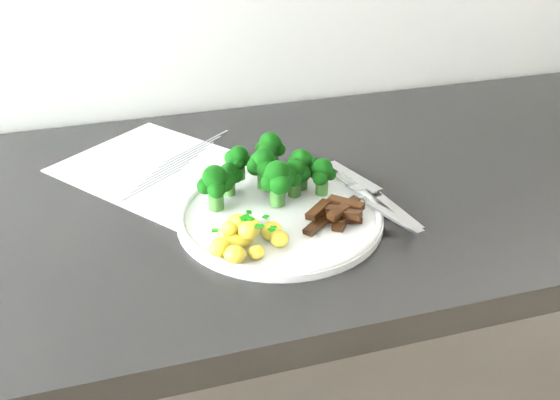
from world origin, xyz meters
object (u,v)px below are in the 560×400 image
object	(u,v)px
knife	(383,202)
potatoes	(243,237)
plate	(280,215)
beef_strips	(338,213)
fork	(378,205)
broccoli	(268,170)
recipe_paper	(169,171)

from	to	relation	value
knife	potatoes	bearing A→B (deg)	-166.13
plate	beef_strips	size ratio (longest dim) A/B	2.78
beef_strips	fork	bearing A→B (deg)	8.08
broccoli	beef_strips	world-z (taller)	broccoli
potatoes	plate	bearing A→B (deg)	42.58
plate	recipe_paper	bearing A→B (deg)	124.78
plate	potatoes	size ratio (longest dim) A/B	2.76
potatoes	knife	distance (m)	0.21
potatoes	broccoli	bearing A→B (deg)	60.88
recipe_paper	broccoli	bearing A→B (deg)	-45.77
plate	potatoes	world-z (taller)	potatoes
broccoli	fork	bearing A→B (deg)	-32.34
beef_strips	knife	bearing A→B (deg)	20.65
recipe_paper	plate	size ratio (longest dim) A/B	1.42
plate	broccoli	bearing A→B (deg)	92.10
knife	fork	bearing A→B (deg)	-131.15
potatoes	fork	world-z (taller)	potatoes
plate	knife	bearing A→B (deg)	-2.95
beef_strips	knife	world-z (taller)	beef_strips
fork	knife	xyz separation A→B (m)	(0.02, 0.02, -0.01)
beef_strips	broccoli	bearing A→B (deg)	127.37
knife	plate	bearing A→B (deg)	177.05
beef_strips	fork	world-z (taller)	beef_strips
recipe_paper	potatoes	xyz separation A→B (m)	(0.06, -0.23, 0.02)
potatoes	recipe_paper	bearing A→B (deg)	104.01
recipe_paper	knife	size ratio (longest dim) A/B	1.87
fork	knife	world-z (taller)	fork
fork	recipe_paper	bearing A→B (deg)	140.48
plate	potatoes	distance (m)	0.09
potatoes	knife	bearing A→B (deg)	13.87
fork	beef_strips	bearing A→B (deg)	-171.92
plate	broccoli	size ratio (longest dim) A/B	1.42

